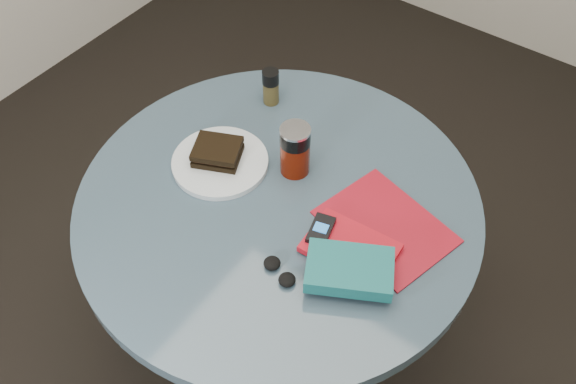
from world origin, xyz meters
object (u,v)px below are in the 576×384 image
Objects in this scene: red_book at (350,248)px; mp3_player at (321,230)px; table at (279,239)px; sandwich at (217,152)px; headphones at (279,271)px; pepper_grinder at (271,87)px; soda_can at (295,150)px; magazine at (386,226)px; plate at (220,162)px; novel at (350,270)px.

mp3_player is at bearing -179.00° from red_book.
red_book reaches higher than table.
sandwich is 1.45× the size of headphones.
table is 0.28m from headphones.
sandwich is at bearing -83.88° from pepper_grinder.
pepper_grinder reaches higher than headphones.
red_book is 2.19× the size of mp3_player.
table is 0.26m from soda_can.
headphones reaches higher than table.
pepper_grinder reaches higher than sandwich.
headphones is (-0.02, -0.14, -0.02)m from mp3_player.
pepper_grinder reaches higher than magazine.
soda_can reaches higher than table.
plate is 0.42m from red_book.
pepper_grinder is at bearing 96.12° from sandwich.
plate reaches higher than magazine.
headphones is at bearing -97.08° from mp3_player.
sandwich is at bearing 172.53° from mp3_player.
novel is 0.16m from headphones.
red_book is (0.43, -0.04, -0.02)m from sandwich.
sandwich is 0.27m from pepper_grinder.
magazine is at bearing -4.89° from soda_can.
plate is 0.03m from sandwich.
red_book reaches higher than plate.
sandwich is 0.46m from magazine.
magazine is (0.45, 0.07, -0.01)m from plate.
novel is (0.26, -0.09, 0.20)m from table.
headphones is at bearing -126.97° from red_book.
novel is 0.13m from mp3_player.
novel is at bearing -27.79° from mp3_player.
mp3_player is at bearing -38.81° from soda_can.
mp3_player is at bearing 82.92° from headphones.
sandwich is 0.48m from novel.
pepper_grinder is (-0.04, 0.27, 0.05)m from plate.
plate is 2.45× the size of headphones.
mp3_player is (0.38, -0.31, -0.03)m from pepper_grinder.
table is 0.32m from magazine.
plate is 1.69× the size of sandwich.
pepper_grinder is 0.53m from magazine.
novel is at bearing -12.71° from plate.
mp3_player is 0.14m from headphones.
pepper_grinder reaches higher than novel.
soda_can is 0.29m from magazine.
soda_can is (-0.02, 0.11, 0.24)m from table.
headphones is at bearing -29.06° from sandwich.
pepper_grinder is at bearing 114.94° from novel.
pepper_grinder is 1.05× the size of headphones.
red_book and headphones have the same top height.
soda_can is at bearing 119.30° from headphones.
mp3_player reaches higher than table.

